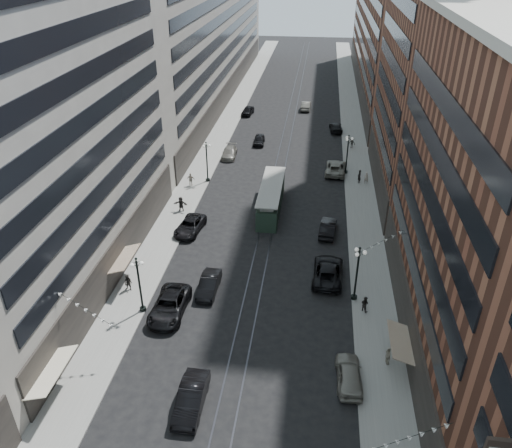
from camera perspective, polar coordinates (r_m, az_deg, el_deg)
The scene contains 36 objects.
ground at distance 70.74m, azimuth 2.69°, elevation 6.14°, with size 220.00×220.00×0.00m, color black.
sidewalk_west at distance 81.37m, azimuth -4.53°, elevation 9.40°, with size 4.00×180.00×0.15m, color gray.
sidewalk_east at distance 80.02m, azimuth 11.28°, elevation 8.54°, with size 4.00×180.00×0.15m, color gray.
rail_west at distance 80.02m, azimuth 2.81°, elevation 9.04°, with size 0.12×180.00×0.02m, color #2D2D33.
rail_east at distance 79.93m, azimuth 3.82°, elevation 8.99°, with size 0.12×180.00×0.02m, color #2D2D33.
building_west_mid at distance 45.86m, azimuth -22.07°, elevation 9.31°, with size 8.00×36.00×28.00m, color #A9A396.
building_west_far at distance 104.09m, azimuth -5.31°, elevation 21.26°, with size 8.00×90.00×26.00m, color #A9A396.
building_east_mid at distance 38.43m, azimuth 24.75°, elevation 1.57°, with size 8.00×30.00×24.00m, color brown.
building_east_tower at distance 62.20m, azimuth 19.84°, elevation 21.42°, with size 8.00×26.00×42.00m, color brown.
building_east_far at distance 111.44m, azimuth 14.37°, elevation 20.57°, with size 8.00×72.00×24.00m, color brown.
lamppost_sw_far at distance 43.66m, azimuth -13.20°, elevation -6.58°, with size 1.03×1.14×5.52m.
lamppost_sw_mid at distance 66.28m, azimuth -5.64°, elevation 7.25°, with size 1.03×1.14×5.52m.
lamppost_se_far at distance 44.72m, azimuth 11.48°, elevation -5.38°, with size 1.03×1.14×5.52m.
lamppost_se_mid at distance 69.50m, azimuth 10.40°, elevation 8.00°, with size 1.03×1.14×5.52m.
streetcar at distance 59.57m, azimuth 1.74°, elevation 2.92°, with size 2.52×11.38×3.15m.
car_2 at distance 44.37m, azimuth -9.87°, elevation -9.18°, with size 2.75×5.97×1.66m, color black.
car_4 at distance 38.67m, azimuth 10.59°, elevation -16.54°, with size 1.84×4.56×1.55m, color slate.
car_5 at distance 36.83m, azimuth -7.42°, elevation -19.14°, with size 1.74×4.99×1.64m, color black.
pedestrian_2 at distance 47.58m, azimuth -14.40°, elevation -6.55°, with size 0.78×0.43×1.60m, color black.
pedestrian_4 at distance 40.44m, azimuth 14.84°, elevation -14.38°, with size 0.88×0.40×1.51m, color #A59E89.
car_7 at distance 55.78m, azimuth -7.56°, elevation -0.22°, with size 2.40×5.21×1.45m, color black.
car_8 at distance 75.09m, azimuth -3.05°, elevation 8.17°, with size 1.98×4.87×1.41m, color slate.
car_9 at distance 94.32m, azimuth -0.96°, elevation 12.81°, with size 1.73×4.30×1.47m, color black.
car_10 at distance 55.45m, azimuth 8.22°, elevation -0.41°, with size 1.63×4.67×1.54m, color black.
car_11 at distance 70.38m, azimuth 9.08°, elevation 6.37°, with size 2.66×5.77×1.60m, color slate.
car_12 at distance 86.73m, azimuth 9.12°, elevation 10.86°, with size 1.96×4.82×1.40m, color black.
car_13 at distance 79.96m, azimuth 0.35°, elevation 9.59°, with size 1.66×4.13×1.41m, color black.
car_14 at distance 97.79m, azimuth 5.73°, elevation 13.33°, with size 1.65×4.74×1.56m, color slate.
pedestrian_5 at distance 59.84m, azimuth -8.58°, elevation 2.28°, with size 1.68×0.48×1.81m, color black.
pedestrian_6 at distance 66.02m, azimuth -7.47°, elevation 5.08°, with size 1.02×0.47×1.75m, color gray.
pedestrian_7 at distance 44.83m, azimuth 12.33°, elevation -8.90°, with size 0.73×0.40×1.50m, color black.
pedestrian_8 at distance 67.69m, azimuth 12.48°, elevation 5.17°, with size 0.57×0.38×1.58m, color #A39587.
pedestrian_9 at distance 79.42m, azimuth 10.90°, elevation 9.09°, with size 1.03×0.43×1.60m, color black.
car_extra_0 at distance 46.46m, azimuth -5.39°, elevation -6.90°, with size 1.59×4.55×1.50m, color black.
car_extra_1 at distance 48.32m, azimuth 8.22°, elevation -5.35°, with size 2.77×6.00×1.67m, color black.
pedestrian_extra_0 at distance 67.67m, azimuth 11.72°, elevation 5.35°, with size 0.65×0.43×1.78m, color black.
Camera 1 is at (4.96, -4.56, 28.50)m, focal length 35.00 mm.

